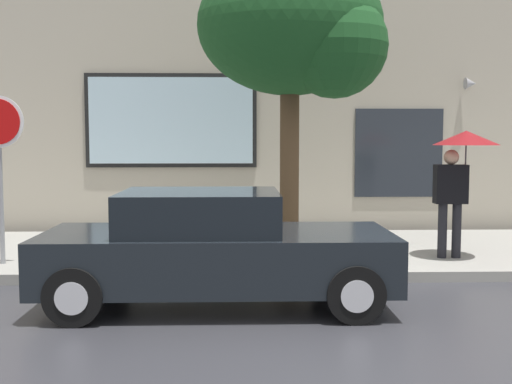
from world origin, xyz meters
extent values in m
plane|color=#333338|center=(0.00, 0.00, 0.00)|extent=(60.00, 60.00, 0.00)
cube|color=gray|center=(0.00, 3.00, 0.07)|extent=(20.00, 4.00, 0.15)
cube|color=#B2A893|center=(0.00, 5.50, 3.50)|extent=(20.00, 0.40, 7.00)
cube|color=black|center=(-2.30, 5.27, 2.36)|extent=(3.44, 0.06, 1.88)
cube|color=silver|center=(-2.30, 5.24, 2.36)|extent=(3.28, 0.03, 1.72)
cube|color=#262B33|center=(2.33, 5.28, 1.70)|extent=(1.80, 0.04, 1.80)
cone|color=#99999E|center=(3.73, 5.15, 3.10)|extent=(0.22, 0.24, 0.24)
cube|color=black|center=(-1.21, -0.09, 0.58)|extent=(4.11, 1.70, 0.63)
cube|color=black|center=(-1.42, -0.09, 1.13)|extent=(1.85, 1.49, 0.48)
cylinder|color=black|center=(0.29, 0.69, 0.32)|extent=(0.64, 0.22, 0.64)
cylinder|color=silver|center=(0.29, 0.69, 0.32)|extent=(0.35, 0.24, 0.35)
cylinder|color=black|center=(0.29, -0.87, 0.32)|extent=(0.64, 0.22, 0.64)
cylinder|color=silver|center=(0.29, -0.87, 0.32)|extent=(0.35, 0.24, 0.35)
cylinder|color=black|center=(-2.72, 0.69, 0.32)|extent=(0.64, 0.22, 0.64)
cylinder|color=silver|center=(-2.72, 0.69, 0.32)|extent=(0.35, 0.24, 0.35)
cylinder|color=black|center=(-2.72, -0.87, 0.32)|extent=(0.64, 0.22, 0.64)
cylinder|color=silver|center=(-2.72, -0.87, 0.32)|extent=(0.35, 0.24, 0.35)
cylinder|color=white|center=(-2.20, 1.55, 0.49)|extent=(0.22, 0.22, 0.69)
sphere|color=#BBBBB7|center=(-2.20, 1.55, 0.84)|extent=(0.23, 0.23, 0.23)
cylinder|color=#BBBBB7|center=(-2.20, 1.39, 0.53)|extent=(0.09, 0.12, 0.09)
cylinder|color=#BBBBB7|center=(-2.20, 1.71, 0.53)|extent=(0.09, 0.12, 0.09)
cylinder|color=white|center=(-2.20, 1.55, 0.18)|extent=(0.30, 0.30, 0.06)
cylinder|color=black|center=(2.19, 2.03, 0.57)|extent=(0.14, 0.14, 0.85)
cylinder|color=black|center=(2.41, 2.03, 0.57)|extent=(0.14, 0.14, 0.85)
cube|color=black|center=(2.30, 2.03, 1.29)|extent=(0.49, 0.22, 0.60)
sphere|color=tan|center=(2.30, 2.03, 1.71)|extent=(0.23, 0.23, 0.23)
cylinder|color=#4C4C51|center=(2.52, 2.03, 1.54)|extent=(0.02, 0.02, 0.90)
cone|color=maroon|center=(2.52, 2.03, 2.00)|extent=(1.01, 1.01, 0.22)
cylinder|color=#4C3823|center=(-0.16, 2.26, 1.54)|extent=(0.30, 0.30, 2.79)
ellipsoid|color=#19471E|center=(-0.16, 2.26, 3.72)|extent=(2.84, 2.41, 2.13)
sphere|color=#19471E|center=(0.48, 1.90, 3.36)|extent=(1.56, 1.56, 1.56)
cylinder|color=gray|center=(-4.44, 1.78, 1.37)|extent=(0.07, 0.07, 2.44)
camera|label=1|loc=(-0.98, -7.46, 1.99)|focal=43.99mm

